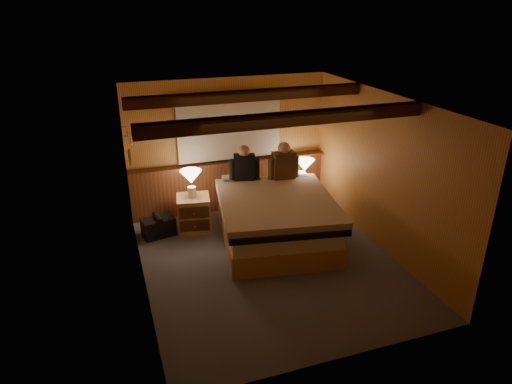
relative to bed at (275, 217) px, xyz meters
name	(u,v)px	position (x,y,z in m)	size (l,w,h in m)	color
floor	(269,262)	(-0.34, -0.64, -0.40)	(4.20, 4.20, 0.00)	#494C57
ceiling	(271,101)	(-0.34, -0.64, 2.00)	(4.20, 4.20, 0.00)	tan
wall_back	(229,145)	(-0.34, 1.46, 0.80)	(3.60, 3.60, 0.00)	gold
wall_left	(137,205)	(-2.14, -0.64, 0.80)	(4.20, 4.20, 0.00)	gold
wall_right	(382,173)	(1.46, -0.64, 0.80)	(4.20, 4.20, 0.00)	gold
wall_front	(344,265)	(-0.34, -2.74, 0.80)	(3.60, 3.60, 0.00)	gold
wainscot	(231,184)	(-0.34, 1.40, 0.09)	(3.60, 0.23, 0.94)	brown
curtain_window	(229,129)	(-0.34, 1.39, 1.12)	(2.18, 0.09, 1.11)	#472C11
ceiling_beams	(267,106)	(-0.34, -0.49, 1.91)	(3.60, 1.65, 0.16)	#472C11
coat_rail	(129,136)	(-2.06, 0.94, 1.27)	(0.05, 0.55, 0.24)	white
framed_print	(299,120)	(1.01, 1.44, 1.15)	(0.30, 0.04, 0.25)	tan
bed	(275,217)	(0.00, 0.00, 0.00)	(2.05, 2.49, 0.77)	tan
nightstand_left	(194,213)	(-1.16, 0.77, -0.10)	(0.61, 0.56, 0.59)	tan
nightstand_right	(303,197)	(0.87, 0.85, -0.13)	(0.56, 0.53, 0.53)	tan
lamp_left	(191,178)	(-1.17, 0.79, 0.52)	(0.36, 0.36, 0.46)	white
lamp_right	(305,166)	(0.91, 0.90, 0.45)	(0.34, 0.34, 0.45)	white
person_left	(244,166)	(-0.24, 0.86, 0.61)	(0.51, 0.29, 0.63)	black
person_right	(284,164)	(0.42, 0.69, 0.63)	(0.55, 0.23, 0.67)	#4A311D
duffel_bag	(158,227)	(-1.77, 0.74, -0.24)	(0.57, 0.40, 0.37)	black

